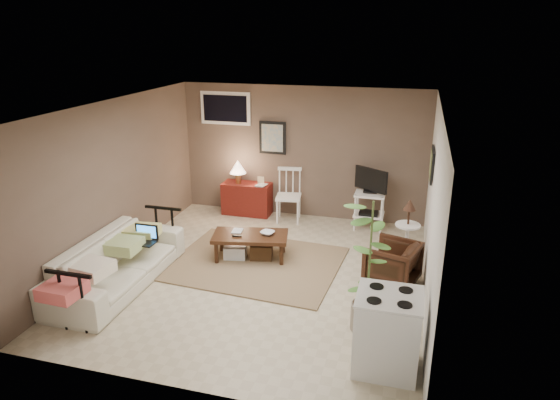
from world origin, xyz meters
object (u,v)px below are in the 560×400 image
(red_console, at_px, (246,196))
(armchair, at_px, (392,262))
(side_table, at_px, (408,223))
(potted_plant, at_px, (370,263))
(spindle_chair, at_px, (289,197))
(tv_stand, at_px, (370,197))
(coffee_table, at_px, (250,244))
(stove, at_px, (387,332))
(sofa, at_px, (116,255))

(red_console, bearing_deg, armchair, -36.03)
(side_table, xyz_separation_m, potted_plant, (-0.38, -1.99, 0.25))
(spindle_chair, xyz_separation_m, tv_stand, (1.45, -0.01, 0.13))
(coffee_table, bearing_deg, side_table, 13.84)
(side_table, relative_size, stove, 1.15)
(coffee_table, bearing_deg, potted_plant, -36.62)
(sofa, distance_m, side_table, 4.19)
(red_console, relative_size, spindle_chair, 1.09)
(spindle_chair, xyz_separation_m, armchair, (1.97, -1.94, -0.12))
(red_console, relative_size, side_table, 1.06)
(sofa, relative_size, armchair, 3.43)
(armchair, bearing_deg, red_console, -108.79)
(sofa, xyz_separation_m, stove, (3.66, -0.82, -0.02))
(spindle_chair, bearing_deg, side_table, -28.49)
(coffee_table, bearing_deg, sofa, -139.79)
(sofa, relative_size, spindle_chair, 2.37)
(stove, bearing_deg, red_console, 126.32)
(side_table, distance_m, stove, 2.65)
(sofa, bearing_deg, red_console, -14.29)
(potted_plant, bearing_deg, tv_stand, 95.41)
(side_table, bearing_deg, spindle_chair, 151.51)
(coffee_table, height_order, potted_plant, potted_plant)
(coffee_table, bearing_deg, spindle_chair, 84.62)
(tv_stand, distance_m, armchair, 2.01)
(red_console, bearing_deg, side_table, -23.05)
(armchair, bearing_deg, spindle_chair, -117.33)
(sofa, xyz_separation_m, red_console, (0.79, 3.08, -0.08))
(side_table, bearing_deg, sofa, -154.30)
(tv_stand, distance_m, potted_plant, 3.15)
(side_table, xyz_separation_m, armchair, (-0.16, -0.78, -0.28))
(red_console, height_order, stove, red_console)
(armchair, xyz_separation_m, potted_plant, (-0.22, -1.20, 0.53))
(coffee_table, relative_size, tv_stand, 1.11)
(coffee_table, relative_size, potted_plant, 0.75)
(spindle_chair, distance_m, tv_stand, 1.46)
(sofa, relative_size, tv_stand, 2.08)
(red_console, relative_size, tv_stand, 0.96)
(coffee_table, xyz_separation_m, red_console, (-0.69, 1.83, 0.12))
(red_console, height_order, potted_plant, potted_plant)
(potted_plant, xyz_separation_m, stove, (0.27, -0.65, -0.44))
(sofa, bearing_deg, side_table, -64.30)
(side_table, xyz_separation_m, stove, (-0.11, -2.64, -0.19))
(spindle_chair, bearing_deg, tv_stand, -0.51)
(tv_stand, bearing_deg, armchair, -75.05)
(coffee_table, distance_m, stove, 3.02)
(coffee_table, height_order, spindle_chair, spindle_chair)
(side_table, height_order, potted_plant, potted_plant)
(tv_stand, height_order, stove, tv_stand)
(tv_stand, bearing_deg, sofa, -136.29)
(stove, bearing_deg, tv_stand, 98.51)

